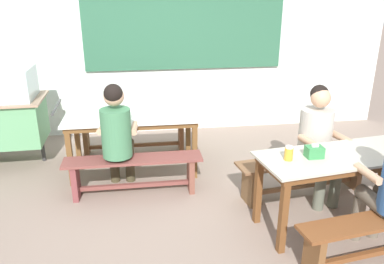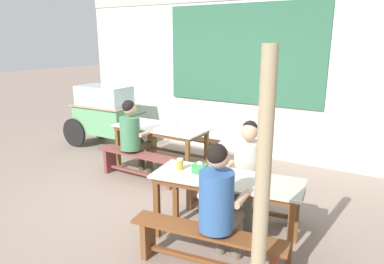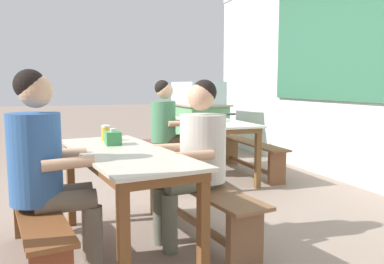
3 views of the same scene
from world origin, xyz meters
name	(u,v)px [view 3 (image 3 of 3)]	position (x,y,z in m)	size (l,w,h in m)	color
ground_plane	(150,197)	(0.00, 0.00, 0.00)	(40.00, 40.00, 0.00)	gray
backdrop_wall	(343,53)	(0.01, 2.48, 1.60)	(6.86, 0.23, 3.04)	white
dining_table_far	(211,127)	(-0.65, 0.98, 0.66)	(1.60, 0.72, 0.74)	silver
dining_table_near	(124,162)	(1.27, -0.49, 0.66)	(1.67, 0.82, 0.74)	beige
bench_far_back	(251,153)	(-0.64, 1.57, 0.28)	(1.55, 0.27, 0.43)	brown
bench_far_front	(167,157)	(-0.65, 0.39, 0.29)	(1.50, 0.29, 0.43)	brown
bench_near_back	(197,201)	(1.19, 0.10, 0.29)	(1.56, 0.51, 0.43)	brown
bench_near_front	(37,226)	(1.36, -1.08, 0.29)	(1.54, 0.46, 0.43)	brown
food_cart	(197,112)	(-2.41, 1.45, 0.73)	(1.65, 0.81, 1.25)	#62A56F
person_right_near_table	(196,151)	(1.29, 0.05, 0.70)	(0.49, 0.56, 1.24)	#5F6353
person_left_back_turned	(168,123)	(-0.81, 0.45, 0.71)	(0.44, 0.55, 1.26)	#433C26
person_near_front	(46,161)	(1.44, -1.00, 0.73)	(0.44, 0.55, 1.30)	#696051
tissue_box	(113,138)	(0.97, -0.52, 0.79)	(0.15, 0.12, 0.13)	#398B4B
condiment_jar	(106,133)	(0.72, -0.54, 0.80)	(0.08, 0.08, 0.13)	gold
soup_bowl	(224,120)	(-0.47, 1.08, 0.76)	(0.16, 0.16, 0.04)	silver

